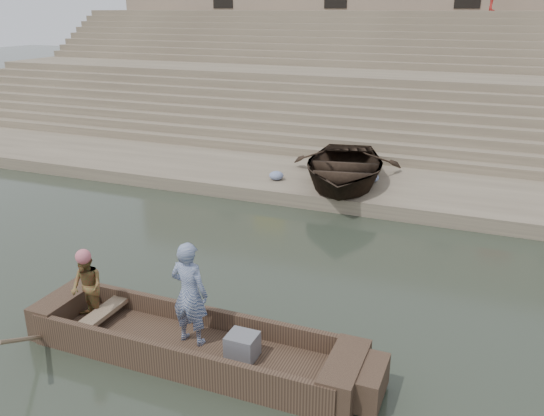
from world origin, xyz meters
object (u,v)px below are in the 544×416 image
Objects in this scene: rowing_man at (87,287)px; beached_rowboat at (343,167)px; main_rowboat at (191,350)px; standing_man at (189,293)px; television at (242,346)px.

beached_rowboat is (2.09, 8.90, 0.05)m from rowing_man.
main_rowboat is 1.03× the size of beached_rowboat.
television is at bearing 176.96° from standing_man.
standing_man reaches higher than beached_rowboat.
television is (0.94, -0.10, -0.67)m from standing_man.
beached_rowboat is at bearing -87.90° from standing_man.
standing_man is 1.38× the size of rowing_man.
beached_rowboat is (0.09, 8.91, 0.79)m from main_rowboat.
standing_man reaches higher than main_rowboat.
main_rowboat is 3.95× the size of rowing_man.
rowing_man is at bearing 179.58° from main_rowboat.
rowing_man is at bearing 179.71° from television.
main_rowboat is 10.87× the size of television.
television is 8.96m from beached_rowboat.
main_rowboat is at bearing 111.07° from standing_man.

